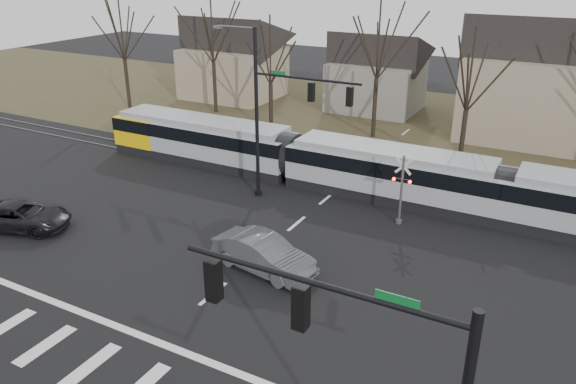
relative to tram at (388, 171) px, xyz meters
The scene contains 15 objects.
ground 16.40m from the tram, 101.23° to the right, with size 140.00×140.00×0.00m, color black.
grass_verge 16.40m from the tram, 101.23° to the left, with size 140.00×28.00×0.01m, color #38331E.
crosswalk 20.32m from the tram, 99.03° to the right, with size 27.00×2.60×0.01m.
stop_line 18.16m from the tram, 100.12° to the right, with size 28.00×0.35×0.01m, color silver.
lane_dashes 3.62m from the tram, behind, with size 0.18×30.00×0.01m.
rail_pair 3.61m from the tram, behind, with size 90.00×1.52×0.06m.
tram is the anchor object (origin of this frame).
sedan 11.42m from the tram, 101.33° to the right, with size 5.46×2.64×1.72m, color #494D50.
suv 21.16m from the tram, 139.81° to the right, with size 5.81×4.12×1.47m, color black.
signal_pole_far 7.69m from the tram, 147.93° to the right, with size 9.28×0.44×10.20m.
rail_crossing_signal 3.69m from the tram, 60.40° to the right, with size 1.08×0.36×4.00m.
tree_row 10.59m from the tram, 96.72° to the left, with size 59.20×7.20×10.00m.
house_a 29.47m from the tram, 142.17° to the left, with size 9.72×8.64×8.60m.
house_b 21.72m from the tram, 112.24° to the left, with size 8.64×7.56×7.65m.
house_c 18.31m from the tram, 71.10° to the left, with size 10.80×8.64×10.10m.
Camera 1 is at (12.99, -15.01, 13.86)m, focal length 35.00 mm.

